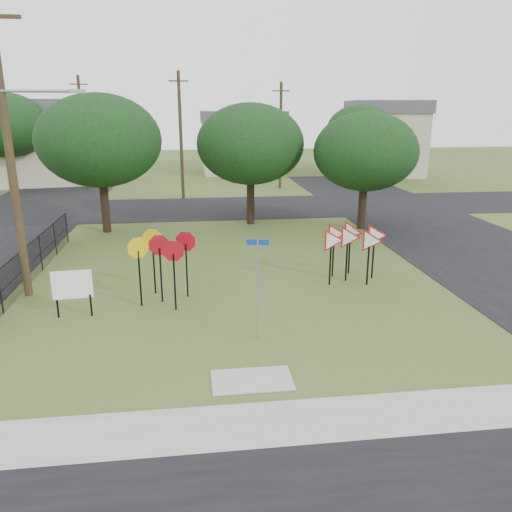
{
  "coord_description": "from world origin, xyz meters",
  "views": [
    {
      "loc": [
        -1.28,
        -13.27,
        6.47
      ],
      "look_at": [
        0.79,
        3.0,
        1.6
      ],
      "focal_mm": 35.0,
      "sensor_mm": 36.0,
      "label": 1
    }
  ],
  "objects": [
    {
      "name": "ground",
      "position": [
        0.0,
        0.0,
        0.0
      ],
      "size": [
        140.0,
        140.0,
        0.0
      ],
      "primitive_type": "plane",
      "color": "#3C521E"
    },
    {
      "name": "tree_near_mid",
      "position": [
        2.0,
        15.0,
        4.54
      ],
      "size": [
        6.0,
        6.0,
        6.8
      ],
      "color": "black",
      "rests_on": "ground"
    },
    {
      "name": "planting_strip",
      "position": [
        0.0,
        -5.4,
        0.01
      ],
      "size": [
        30.0,
        0.8,
        0.02
      ],
      "primitive_type": "cube",
      "color": "#3C521E",
      "rests_on": "ground"
    },
    {
      "name": "stop_sign_cluster",
      "position": [
        -2.4,
        3.26,
        1.79
      ],
      "size": [
        2.26,
        1.83,
        2.41
      ],
      "color": "black",
      "rests_on": "ground"
    },
    {
      "name": "far_pole_a",
      "position": [
        -2.0,
        24.0,
        4.6
      ],
      "size": [
        1.4,
        0.24,
        9.0
      ],
      "color": "#42331E",
      "rests_on": "ground"
    },
    {
      "name": "tree_far_right",
      "position": [
        14.0,
        32.0,
        4.54
      ],
      "size": [
        6.0,
        6.0,
        6.8
      ],
      "color": "black",
      "rests_on": "ground"
    },
    {
      "name": "curb_pad",
      "position": [
        0.0,
        -2.4,
        0.01
      ],
      "size": [
        2.0,
        1.2,
        0.02
      ],
      "primitive_type": "cube",
      "color": "#9E9C95",
      "rests_on": "ground"
    },
    {
      "name": "sidewalk",
      "position": [
        0.0,
        -4.2,
        0.01
      ],
      "size": [
        30.0,
        1.6,
        0.02
      ],
      "primitive_type": "cube",
      "color": "#9E9C95",
      "rests_on": "ground"
    },
    {
      "name": "far_pole_b",
      "position": [
        6.0,
        28.0,
        4.35
      ],
      "size": [
        1.4,
        0.24,
        8.5
      ],
      "color": "#42331E",
      "rests_on": "ground"
    },
    {
      "name": "street_name_sign",
      "position": [
        0.43,
        -0.14,
        1.73
      ],
      "size": [
        0.62,
        0.13,
        3.01
      ],
      "color": "#919499",
      "rests_on": "ground"
    },
    {
      "name": "fence_run",
      "position": [
        -7.6,
        6.25,
        0.78
      ],
      "size": [
        0.05,
        11.55,
        1.5
      ],
      "color": "black",
      "rests_on": "ground"
    },
    {
      "name": "house_left",
      "position": [
        -14.0,
        34.0,
        3.65
      ],
      "size": [
        10.58,
        8.88,
        7.2
      ],
      "color": "beige",
      "rests_on": "ground"
    },
    {
      "name": "tree_near_right",
      "position": [
        8.0,
        13.0,
        4.22
      ],
      "size": [
        5.6,
        5.6,
        6.33
      ],
      "color": "black",
      "rests_on": "ground"
    },
    {
      "name": "yield_sign_cluster",
      "position": [
        4.69,
        4.66,
        1.65
      ],
      "size": [
        2.86,
        1.94,
        2.23
      ],
      "color": "black",
      "rests_on": "ground"
    },
    {
      "name": "far_pole_c",
      "position": [
        -10.0,
        30.0,
        4.6
      ],
      "size": [
        1.4,
        0.24,
        9.0
      ],
      "color": "#42331E",
      "rests_on": "ground"
    },
    {
      "name": "info_board",
      "position": [
        -5.2,
        2.26,
        1.03
      ],
      "size": [
        1.25,
        0.14,
        1.56
      ],
      "color": "black",
      "rests_on": "ground"
    },
    {
      "name": "house_mid",
      "position": [
        4.0,
        40.0,
        3.15
      ],
      "size": [
        8.4,
        8.4,
        6.2
      ],
      "color": "beige",
      "rests_on": "ground"
    },
    {
      "name": "street_right",
      "position": [
        12.0,
        10.0,
        0.01
      ],
      "size": [
        8.0,
        50.0,
        0.02
      ],
      "primitive_type": "cube",
      "color": "black",
      "rests_on": "ground"
    },
    {
      "name": "house_right",
      "position": [
        18.0,
        36.0,
        3.65
      ],
      "size": [
        8.3,
        8.3,
        7.2
      ],
      "color": "beige",
      "rests_on": "ground"
    },
    {
      "name": "tree_far_left",
      "position": [
        -16.0,
        30.0,
        5.17
      ],
      "size": [
        6.8,
        6.8,
        7.73
      ],
      "color": "black",
      "rests_on": "ground"
    },
    {
      "name": "tree_near_left",
      "position": [
        -6.0,
        14.0,
        4.86
      ],
      "size": [
        6.4,
        6.4,
        7.27
      ],
      "color": "black",
      "rests_on": "ground"
    },
    {
      "name": "utility_pole_main",
      "position": [
        -7.24,
        4.5,
        5.21
      ],
      "size": [
        3.55,
        0.33,
        10.0
      ],
      "color": "#42331E",
      "rests_on": "ground"
    },
    {
      "name": "street_far",
      "position": [
        0.0,
        20.0,
        0.01
      ],
      "size": [
        60.0,
        8.0,
        0.02
      ],
      "primitive_type": "cube",
      "color": "black",
      "rests_on": "ground"
    }
  ]
}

